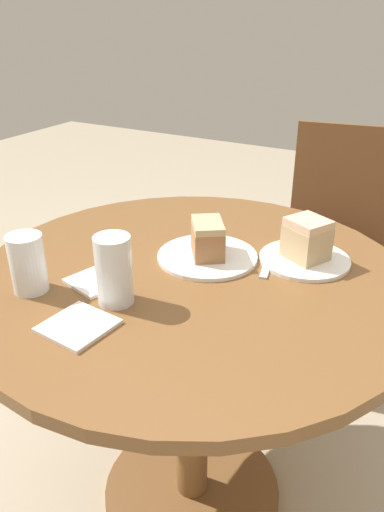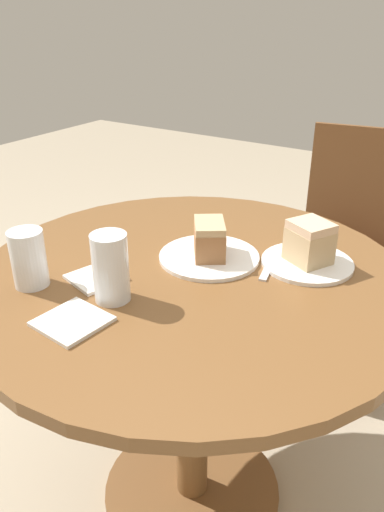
# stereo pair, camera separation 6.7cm
# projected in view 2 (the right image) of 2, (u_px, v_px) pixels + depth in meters

# --- Properties ---
(ground_plane) EXTENTS (8.00, 8.00, 0.00)m
(ground_plane) POSITION_uv_depth(u_px,v_px,m) (192.00, 491.00, 1.52)
(ground_plane) COLOR tan
(table) EXTENTS (1.03, 1.03, 0.76)m
(table) POSITION_uv_depth(u_px,v_px,m) (192.00, 332.00, 1.26)
(table) COLOR brown
(table) RESTS_ON ground_plane
(chair) EXTENTS (0.48, 0.53, 0.92)m
(chair) POSITION_uv_depth(u_px,v_px,m) (346.00, 252.00, 1.92)
(chair) COLOR brown
(chair) RESTS_ON ground_plane
(plate_near) EXTENTS (0.25, 0.25, 0.01)m
(plate_near) POSITION_uv_depth(u_px,v_px,m) (209.00, 257.00, 1.23)
(plate_near) COLOR white
(plate_near) RESTS_ON table
(plate_far) EXTENTS (0.22, 0.22, 0.01)m
(plate_far) POSITION_uv_depth(u_px,v_px,m) (307.00, 263.00, 1.20)
(plate_far) COLOR white
(plate_far) RESTS_ON table
(cake_slice_near) EXTENTS (0.12, 0.13, 0.09)m
(cake_slice_near) POSITION_uv_depth(u_px,v_px,m) (209.00, 239.00, 1.21)
(cake_slice_near) COLOR #9E6B42
(cake_slice_near) RESTS_ON plate_near
(cake_slice_far) EXTENTS (0.12, 0.12, 0.10)m
(cake_slice_far) POSITION_uv_depth(u_px,v_px,m) (309.00, 242.00, 1.18)
(cake_slice_far) COLOR tan
(cake_slice_far) RESTS_ON plate_far
(glass_lemonade) EXTENTS (0.08, 0.08, 0.15)m
(glass_lemonade) POSITION_uv_depth(u_px,v_px,m) (111.00, 272.00, 1.04)
(glass_lemonade) COLOR beige
(glass_lemonade) RESTS_ON table
(glass_water) EXTENTS (0.08, 0.08, 0.13)m
(glass_water) POSITION_uv_depth(u_px,v_px,m) (29.00, 261.00, 1.09)
(glass_water) COLOR silver
(glass_water) RESTS_ON table
(napkin_stack) EXTENTS (0.14, 0.14, 0.01)m
(napkin_stack) POSITION_uv_depth(u_px,v_px,m) (72.00, 321.00, 0.98)
(napkin_stack) COLOR silver
(napkin_stack) RESTS_ON table
(fork) EXTENTS (0.06, 0.19, 0.00)m
(fork) POSITION_uv_depth(u_px,v_px,m) (271.00, 263.00, 1.21)
(fork) COLOR silver
(fork) RESTS_ON table
(napkin_side) EXTENTS (0.14, 0.14, 0.01)m
(napkin_side) POSITION_uv_depth(u_px,v_px,m) (96.00, 278.00, 1.14)
(napkin_side) COLOR silver
(napkin_side) RESTS_ON table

